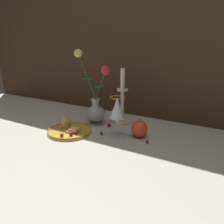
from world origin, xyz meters
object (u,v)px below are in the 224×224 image
Objects in this scene: vase at (95,105)px; wine_glass at (117,109)px; candlestick at (122,102)px; apple_beside_vase at (139,129)px; plate_with_pastries at (69,129)px.

wine_glass is at bearing -25.88° from vase.
vase reaches higher than candlestick.
wine_glass is 0.14m from apple_beside_vase.
wine_glass reaches higher than plate_with_pastries.
vase is 1.79× the size of plate_with_pastries.
vase is at bearing 73.78° from plate_with_pastries.
candlestick reaches higher than plate_with_pastries.
wine_glass is at bearing -71.31° from candlestick.
vase is 4.37× the size of apple_beside_vase.
vase reaches higher than wine_glass.
plate_with_pastries is at bearing -160.17° from apple_beside_vase.
candlestick is (-0.05, 0.16, -0.01)m from wine_glass.
vase reaches higher than apple_beside_vase.
plate_with_pastries is (-0.05, -0.16, -0.09)m from vase.
apple_beside_vase is at bearing 19.83° from plate_with_pastries.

